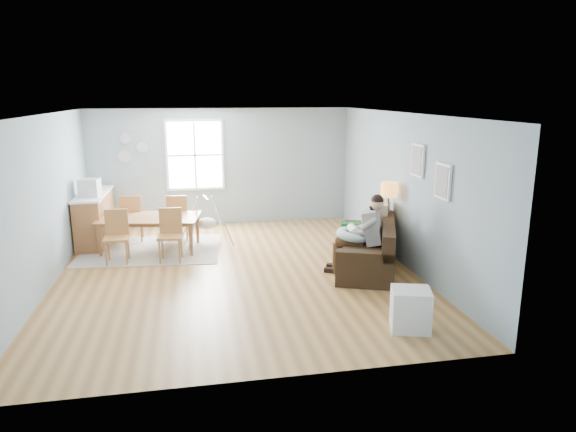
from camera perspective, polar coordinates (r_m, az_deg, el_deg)
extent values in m
cube|color=olive|center=(9.02, -5.72, -6.44)|extent=(8.40, 9.40, 0.08)
cube|color=white|center=(8.49, -6.20, 13.24)|extent=(8.40, 9.40, 0.60)
cube|color=#84A0AD|center=(13.25, -7.71, 6.08)|extent=(8.40, 0.08, 3.90)
cube|color=#84A0AD|center=(4.21, -0.26, -9.90)|extent=(8.40, 0.08, 3.90)
cube|color=#84A0AD|center=(9.90, 18.84, 3.02)|extent=(0.08, 9.40, 3.90)
cube|color=white|center=(12.01, -10.30, 6.68)|extent=(1.32, 0.06, 1.62)
cube|color=white|center=(11.98, -10.30, 6.67)|extent=(1.20, 0.02, 1.50)
cube|color=white|center=(11.97, -10.30, 6.66)|extent=(1.20, 0.03, 0.04)
cube|color=white|center=(11.97, -10.30, 6.66)|extent=(0.04, 0.03, 1.50)
cube|color=white|center=(7.97, 16.84, 3.71)|extent=(0.04, 0.44, 0.54)
cube|color=slate|center=(7.96, 16.68, 3.71)|extent=(0.01, 0.36, 0.46)
cube|color=white|center=(8.74, 14.22, 6.01)|extent=(0.04, 0.44, 0.54)
cube|color=slate|center=(8.73, 14.07, 6.01)|extent=(0.01, 0.36, 0.46)
cylinder|color=#9CADBB|center=(12.05, -17.60, 8.21)|extent=(0.24, 0.02, 0.24)
cylinder|color=#9CADBB|center=(12.03, -15.87, 7.36)|extent=(0.26, 0.02, 0.26)
cylinder|color=#9CADBB|center=(12.10, -17.70, 6.31)|extent=(0.28, 0.02, 0.28)
cube|color=black|center=(9.23, 8.71, -4.40)|extent=(1.63, 2.34, 0.43)
cube|color=black|center=(9.11, 11.06, -1.88)|extent=(0.96, 2.09, 0.44)
cube|color=black|center=(8.21, 8.58, -4.48)|extent=(0.94, 0.52, 0.16)
cube|color=black|center=(10.09, 8.93, -1.11)|extent=(0.94, 0.52, 0.16)
cube|color=#124F22|center=(9.83, 8.78, -1.25)|extent=(1.17, 1.04, 0.04)
cube|color=tan|center=(9.62, 10.64, -0.12)|extent=(0.39, 0.54, 0.54)
cube|color=gray|center=(8.75, 9.38, -1.17)|extent=(0.51, 0.56, 0.61)
sphere|color=tan|center=(8.65, 9.88, 1.40)|extent=(0.22, 0.22, 0.22)
sphere|color=black|center=(8.64, 9.89, 1.69)|extent=(0.21, 0.21, 0.21)
cylinder|color=#362313|center=(8.76, 6.86, -3.01)|extent=(0.49, 0.35, 0.16)
cylinder|color=#362313|center=(8.97, 7.06, -2.61)|extent=(0.49, 0.35, 0.16)
cylinder|color=#362313|center=(8.87, 5.38, -4.69)|extent=(0.13, 0.13, 0.53)
cylinder|color=#362313|center=(9.08, 5.61, -4.26)|extent=(0.13, 0.13, 0.53)
cube|color=black|center=(8.96, 4.83, -6.03)|extent=(0.26, 0.20, 0.08)
cube|color=black|center=(9.17, 5.08, -5.58)|extent=(0.26, 0.20, 0.08)
torus|color=#ADC3D8|center=(8.81, 7.22, -2.07)|extent=(0.73, 0.72, 0.23)
cylinder|color=white|center=(8.79, 7.24, -1.53)|extent=(0.15, 0.32, 0.14)
sphere|color=tan|center=(8.96, 7.06, -1.10)|extent=(0.12, 0.12, 0.12)
cube|color=white|center=(9.28, 9.18, -1.06)|extent=(0.34, 0.35, 0.38)
sphere|color=tan|center=(9.21, 9.44, 0.51)|extent=(0.18, 0.18, 0.18)
sphere|color=black|center=(9.21, 9.44, 0.70)|extent=(0.17, 0.17, 0.17)
cylinder|color=#DC356F|center=(9.28, 7.54, -2.08)|extent=(0.32, 0.23, 0.09)
cylinder|color=#DC356F|center=(9.42, 7.68, -1.85)|extent=(0.32, 0.23, 0.09)
cylinder|color=#DC356F|center=(9.35, 6.61, -3.07)|extent=(0.08, 0.08, 0.32)
cylinder|color=#DC356F|center=(9.49, 6.76, -2.82)|extent=(0.08, 0.08, 0.32)
cylinder|color=black|center=(9.78, 10.81, -4.71)|extent=(0.26, 0.26, 0.03)
cylinder|color=black|center=(9.60, 10.97, -1.14)|extent=(0.03, 0.03, 1.29)
cylinder|color=orange|center=(9.46, 11.16, 2.90)|extent=(0.29, 0.29, 0.26)
cube|color=silver|center=(6.99, 13.47, -10.07)|extent=(0.60, 0.56, 0.55)
cube|color=black|center=(6.96, 11.64, -10.07)|extent=(0.13, 0.37, 0.44)
cube|color=gray|center=(10.54, -14.93, -3.64)|extent=(2.82, 2.25, 0.01)
imported|color=brown|center=(10.45, -15.04, -1.92)|extent=(2.05, 1.35, 0.67)
cube|color=#975734|center=(9.80, -18.52, -2.36)|extent=(0.45, 0.45, 0.04)
cube|color=#975734|center=(9.93, -18.51, -0.62)|extent=(0.42, 0.05, 0.48)
cylinder|color=#975734|center=(9.72, -19.56, -4.01)|extent=(0.04, 0.04, 0.47)
cylinder|color=#975734|center=(9.68, -17.49, -3.93)|extent=(0.04, 0.04, 0.47)
cylinder|color=#975734|center=(10.05, -19.32, -3.42)|extent=(0.04, 0.04, 0.47)
cylinder|color=#975734|center=(10.01, -17.31, -3.34)|extent=(0.04, 0.04, 0.47)
cube|color=#975734|center=(9.63, -12.96, -2.26)|extent=(0.47, 0.47, 0.04)
cube|color=#975734|center=(9.76, -12.92, -0.47)|extent=(0.42, 0.07, 0.48)
cylinder|color=#975734|center=(9.55, -14.06, -3.92)|extent=(0.04, 0.04, 0.47)
cylinder|color=#975734|center=(9.51, -11.94, -3.89)|extent=(0.04, 0.04, 0.47)
cylinder|color=#975734|center=(9.89, -13.80, -3.31)|extent=(0.04, 0.04, 0.47)
cylinder|color=#975734|center=(9.85, -11.75, -3.28)|extent=(0.04, 0.04, 0.47)
cube|color=#975734|center=(11.21, -16.91, -0.25)|extent=(0.45, 0.45, 0.04)
cube|color=#975734|center=(10.95, -17.10, 0.86)|extent=(0.43, 0.05, 0.49)
cylinder|color=#975734|center=(11.42, -15.85, -1.16)|extent=(0.04, 0.04, 0.48)
cylinder|color=#975734|center=(11.46, -17.65, -1.24)|extent=(0.04, 0.04, 0.48)
cylinder|color=#975734|center=(11.07, -15.98, -1.63)|extent=(0.04, 0.04, 0.48)
cylinder|color=#975734|center=(11.11, -17.84, -1.71)|extent=(0.04, 0.04, 0.48)
cube|color=#975734|center=(11.06, -12.05, -0.15)|extent=(0.49, 0.49, 0.04)
cube|color=#975734|center=(10.81, -12.24, 0.96)|extent=(0.43, 0.09, 0.49)
cylinder|color=#975734|center=(11.27, -10.97, -1.10)|extent=(0.04, 0.04, 0.48)
cylinder|color=#975734|center=(11.31, -12.79, -1.13)|extent=(0.04, 0.04, 0.48)
cylinder|color=#975734|center=(10.92, -11.16, -1.57)|extent=(0.04, 0.04, 0.48)
cylinder|color=#975734|center=(10.97, -13.03, -1.60)|extent=(0.04, 0.04, 0.48)
cube|color=brown|center=(11.35, -20.64, -0.24)|extent=(0.53, 1.83, 1.01)
cube|color=silver|center=(11.24, -20.86, 2.31)|extent=(0.57, 1.87, 0.04)
cube|color=silver|center=(10.87, -21.17, 2.97)|extent=(0.40, 0.38, 0.35)
cube|color=black|center=(10.91, -22.05, 2.94)|extent=(0.05, 0.29, 0.25)
cylinder|color=silver|center=(10.59, -9.13, 2.02)|extent=(0.11, 0.54, 0.04)
ellipsoid|color=beige|center=(10.71, -9.03, -0.82)|extent=(0.39, 0.39, 0.24)
cylinder|color=silver|center=(10.65, -9.08, 0.59)|extent=(0.01, 0.01, 0.43)
cylinder|color=silver|center=(10.36, -10.40, -0.93)|extent=(0.29, 0.39, 0.95)
cylinder|color=silver|center=(10.46, -7.12, -0.68)|extent=(0.37, 0.31, 0.95)
cylinder|color=silver|center=(10.94, -10.88, -0.19)|extent=(0.37, 0.31, 0.95)
cylinder|color=silver|center=(11.03, -7.76, 0.05)|extent=(0.29, 0.39, 0.95)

